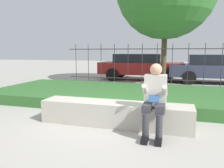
{
  "coord_description": "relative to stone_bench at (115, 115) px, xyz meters",
  "views": [
    {
      "loc": [
        1.33,
        -4.1,
        1.47
      ],
      "look_at": [
        -0.13,
        0.88,
        0.7
      ],
      "focal_mm": 35.0,
      "sensor_mm": 36.0,
      "label": 1
    }
  ],
  "objects": [
    {
      "name": "car_parked_right",
      "position": [
        3.13,
        7.06,
        0.51
      ],
      "size": [
        4.66,
        1.86,
        1.34
      ],
      "rotation": [
        0.0,
        0.0,
        -0.01
      ],
      "color": "#383D56",
      "rests_on": "ground_plane"
    },
    {
      "name": "car_parked_center",
      "position": [
        -0.66,
        7.38,
        0.52
      ],
      "size": [
        4.31,
        1.93,
        1.35
      ],
      "rotation": [
        0.0,
        0.0,
        -0.0
      ],
      "color": "maroon",
      "rests_on": "ground_plane"
    },
    {
      "name": "iron_fence",
      "position": [
        -0.19,
        4.82,
        0.73
      ],
      "size": [
        6.51,
        0.03,
        1.8
      ],
      "color": "#332D28",
      "rests_on": "ground_plane"
    },
    {
      "name": "ground_plane",
      "position": [
        -0.19,
        0.0,
        -0.21
      ],
      "size": [
        60.0,
        60.0,
        0.0
      ],
      "primitive_type": "plane",
      "color": "#A8A399"
    },
    {
      "name": "grass_berm",
      "position": [
        -0.19,
        2.38,
        -0.06
      ],
      "size": [
        8.51,
        3.36,
        0.29
      ],
      "color": "#33662D",
      "rests_on": "ground_plane"
    },
    {
      "name": "person_seated_reader",
      "position": [
        0.81,
        -0.32,
        0.49
      ],
      "size": [
        0.42,
        0.73,
        1.27
      ],
      "color": "black",
      "rests_on": "ground_plane"
    },
    {
      "name": "stone_bench",
      "position": [
        0.0,
        0.0,
        0.0
      ],
      "size": [
        3.02,
        0.56,
        0.47
      ],
      "color": "#B7B2A3",
      "rests_on": "ground_plane"
    }
  ]
}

